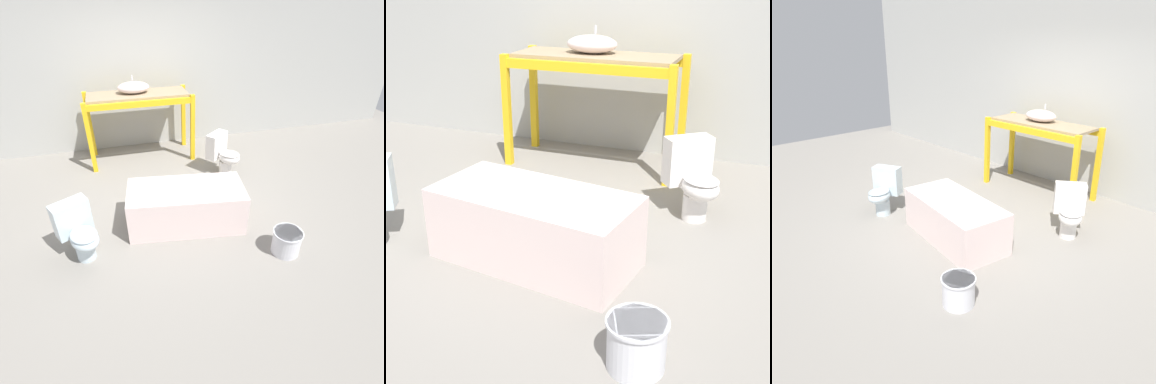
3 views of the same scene
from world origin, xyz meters
TOP-DOWN VIEW (x-y plane):
  - ground_plane at (0.00, 0.00)m, footprint 12.00×12.00m
  - warehouse_wall_rear at (0.00, 2.12)m, footprint 10.80×0.08m
  - shelving_rack at (-0.15, 1.51)m, footprint 1.74×0.71m
  - sink_basin at (-0.21, 1.54)m, footprint 0.51×0.36m
  - bathtub_main at (0.12, -0.52)m, footprint 1.49×0.86m
  - toilet_near at (1.02, 0.60)m, footprint 0.57×0.60m
  - toilet_far at (-1.13, -0.76)m, footprint 0.53×0.60m
  - bucket_white at (1.07, -1.32)m, footprint 0.33×0.33m

SIDE VIEW (x-z plane):
  - ground_plane at x=0.00m, z-range 0.00..0.00m
  - bucket_white at x=1.07m, z-range 0.01..0.29m
  - bathtub_main at x=0.12m, z-range 0.04..0.56m
  - toilet_near at x=1.02m, z-range 0.02..0.67m
  - toilet_far at x=-1.13m, z-range 0.02..0.67m
  - shelving_rack at x=-0.15m, z-range 0.36..1.50m
  - sink_basin at x=-0.21m, z-range 1.10..1.35m
  - warehouse_wall_rear at x=0.00m, z-range 0.00..3.20m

